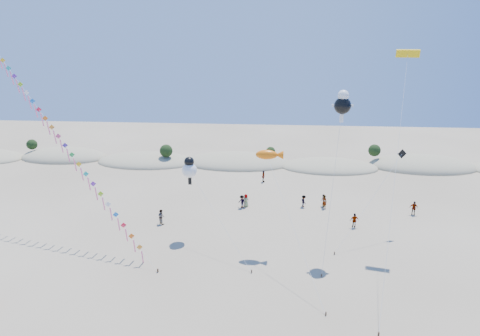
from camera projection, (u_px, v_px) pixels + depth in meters
name	position (u px, v px, depth m)	size (l,w,h in m)	color
dune_ridge	(242.00, 163.00, 70.51)	(145.30, 11.49, 5.57)	gray
kite_train	(59.00, 138.00, 42.27)	(23.02, 14.43, 20.76)	#3F2D1E
fish_kite	(270.00, 155.00, 39.40)	(6.18, 11.69, 10.35)	#3F2D1E
cartoon_kite_low	(189.00, 169.00, 42.49)	(7.93, 8.24, 8.94)	#3F2D1E
cartoon_kite_high	(343.00, 104.00, 37.82)	(2.81, 7.06, 16.20)	#3F2D1E
parafoil_kite	(407.00, 59.00, 38.53)	(5.96, 17.07, 19.80)	#3F2D1E
dark_kite	(386.00, 177.00, 42.73)	(8.14, 6.91, 9.41)	#3F2D1E
beachgoers	(284.00, 202.00, 51.26)	(31.50, 16.76, 1.79)	slate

